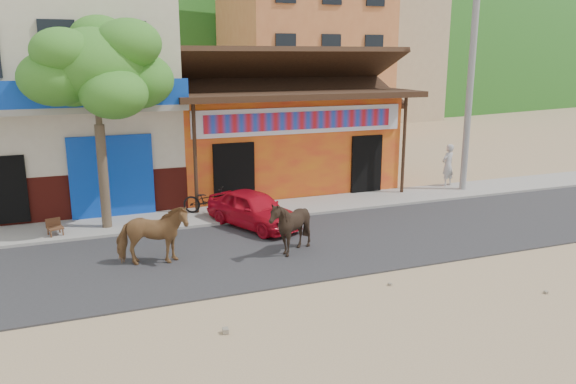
% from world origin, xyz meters
% --- Properties ---
extents(ground, '(120.00, 120.00, 0.00)m').
position_xyz_m(ground, '(0.00, 0.00, 0.00)').
color(ground, '#9E825B').
rests_on(ground, ground).
extents(road, '(60.00, 5.00, 0.04)m').
position_xyz_m(road, '(0.00, 2.50, 0.02)').
color(road, '#28282B').
rests_on(road, ground).
extents(sidewalk, '(60.00, 2.00, 0.12)m').
position_xyz_m(sidewalk, '(0.00, 6.00, 0.06)').
color(sidewalk, gray).
rests_on(sidewalk, ground).
extents(dance_club, '(8.00, 6.00, 3.60)m').
position_xyz_m(dance_club, '(2.00, 10.00, 1.80)').
color(dance_club, orange).
rests_on(dance_club, ground).
extents(cafe_building, '(7.00, 6.00, 7.00)m').
position_xyz_m(cafe_building, '(-5.50, 10.00, 3.50)').
color(cafe_building, beige).
rests_on(cafe_building, ground).
extents(apartment_front, '(9.00, 9.00, 12.00)m').
position_xyz_m(apartment_front, '(9.00, 24.00, 6.00)').
color(apartment_front, '#CC723F').
rests_on(apartment_front, ground).
extents(apartment_rear, '(8.00, 8.00, 10.00)m').
position_xyz_m(apartment_rear, '(18.00, 30.00, 5.00)').
color(apartment_rear, tan).
rests_on(apartment_rear, ground).
extents(hillside, '(100.00, 40.00, 24.00)m').
position_xyz_m(hillside, '(0.00, 70.00, 12.00)').
color(hillside, '#194C14').
rests_on(hillside, ground).
extents(tree, '(3.00, 3.00, 6.00)m').
position_xyz_m(tree, '(-4.60, 5.80, 3.12)').
color(tree, '#2D721E').
rests_on(tree, sidewalk).
extents(utility_pole, '(0.24, 0.24, 8.00)m').
position_xyz_m(utility_pole, '(8.20, 6.00, 4.12)').
color(utility_pole, gray).
rests_on(utility_pole, sidewalk).
extents(cow_tan, '(1.85, 1.08, 1.47)m').
position_xyz_m(cow_tan, '(-3.72, 2.42, 0.78)').
color(cow_tan, olive).
rests_on(cow_tan, road).
extents(cow_dark, '(1.48, 1.36, 1.46)m').
position_xyz_m(cow_dark, '(-0.33, 1.94, 0.77)').
color(cow_dark, black).
rests_on(cow_dark, road).
extents(red_car, '(2.49, 3.48, 1.10)m').
position_xyz_m(red_car, '(-0.51, 4.51, 0.59)').
color(red_car, red).
rests_on(red_car, road).
extents(scooter, '(1.68, 1.27, 0.85)m').
position_xyz_m(scooter, '(-1.50, 6.14, 0.54)').
color(scooter, black).
rests_on(scooter, sidewalk).
extents(pedestrian, '(0.68, 0.55, 1.61)m').
position_xyz_m(pedestrian, '(8.00, 6.70, 0.92)').
color(pedestrian, '#B8B8B8').
rests_on(pedestrian, sidewalk).
extents(cafe_chair_right, '(0.49, 0.49, 0.85)m').
position_xyz_m(cafe_chair_right, '(-6.00, 5.49, 0.55)').
color(cafe_chair_right, '#52281B').
rests_on(cafe_chair_right, sidewalk).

